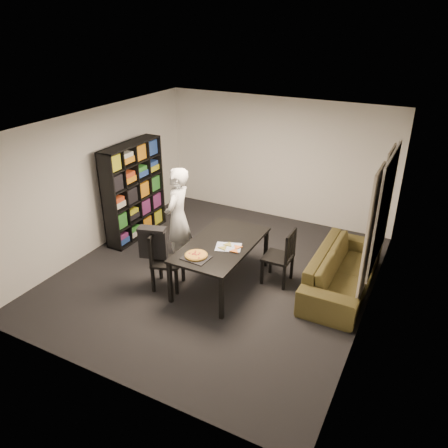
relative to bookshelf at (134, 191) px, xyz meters
The scene contains 16 objects.
room 2.26m from the bookshelf, 15.56° to the right, with size 5.01×5.51×2.61m.
window_pane 4.67m from the bookshelf, ahead, with size 0.02×1.40×1.60m, color black.
window_frame 4.67m from the bookshelf, ahead, with size 0.03×1.52×1.72m, color white.
curtain_left 4.59m from the bookshelf, ahead, with size 0.03×0.70×2.25m, color beige.
curtain_right 4.59m from the bookshelf, ahead, with size 0.03×0.70×2.25m, color beige.
bookshelf is the anchor object (origin of this frame).
dining_table 2.49m from the bookshelf, 18.74° to the right, with size 0.99×1.79×0.75m.
chair_left 2.06m from the bookshelf, 40.68° to the right, with size 0.57×0.57×0.98m.
chair_right 3.29m from the bookshelf, ahead, with size 0.45×0.45×0.97m.
draped_jacket 1.96m from the bookshelf, 43.99° to the right, with size 0.47×0.31×0.54m.
person 1.49m from the bookshelf, 22.40° to the right, with size 0.66×0.43×1.80m, color white.
baking_tray 2.63m from the bookshelf, 31.91° to the right, with size 0.40×0.32×0.01m, color black.
pepperoni_pizza 2.59m from the bookshelf, 31.40° to the right, with size 0.35×0.35×0.03m.
kitchen_towel 2.66m from the bookshelf, 18.91° to the right, with size 0.40×0.30×0.01m, color silver.
pizza_slices 2.71m from the bookshelf, 18.84° to the right, with size 0.37×0.31×0.01m, color #C3773D, non-canonical shape.
sofa 4.22m from the bookshelf, ahead, with size 2.23×0.87×0.65m, color #42361A.
Camera 1 is at (3.08, -5.68, 4.09)m, focal length 35.00 mm.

